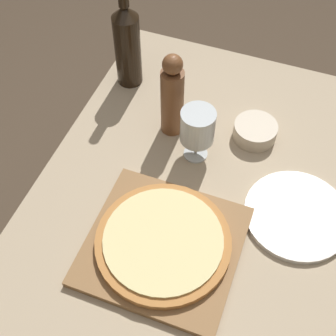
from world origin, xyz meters
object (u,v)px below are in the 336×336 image
object	(u,v)px
pepper_mill	(172,97)
small_bowl	(255,131)
pizza	(163,241)
wine_glass	(198,127)
wine_bottle	(127,43)

from	to	relation	value
pepper_mill	small_bowl	xyz separation A→B (m)	(0.22, 0.05, -0.10)
pizza	small_bowl	bearing A→B (deg)	74.30
wine_glass	small_bowl	size ratio (longest dim) A/B	1.34
wine_bottle	wine_glass	distance (m)	0.34
small_bowl	pizza	bearing A→B (deg)	-105.70
wine_bottle	pizza	bearing A→B (deg)	-59.10
pizza	pepper_mill	size ratio (longest dim) A/B	1.22
small_bowl	pepper_mill	bearing A→B (deg)	-167.35
pepper_mill	wine_glass	xyz separation A→B (m)	(0.09, -0.06, -0.01)
wine_glass	small_bowl	bearing A→B (deg)	41.25
pepper_mill	wine_glass	world-z (taller)	pepper_mill
pepper_mill	pizza	bearing A→B (deg)	-72.90
wine_bottle	small_bowl	size ratio (longest dim) A/B	2.95
wine_glass	wine_bottle	bearing A→B (deg)	143.69
wine_bottle	small_bowl	world-z (taller)	wine_bottle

